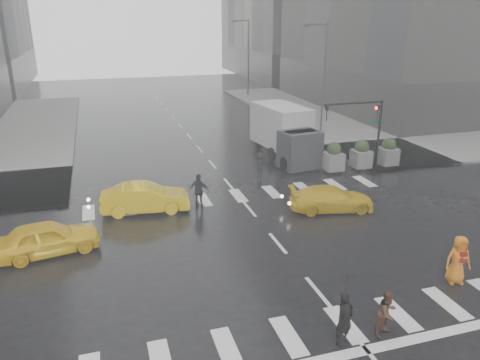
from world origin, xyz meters
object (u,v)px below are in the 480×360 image
object	(u,v)px
traffic_signal_pole	(366,121)
box_truck	(286,132)
pedestrian_brown	(387,313)
taxi_mid	(145,198)
pedestrian_orange	(458,260)
taxi_front	(47,238)

from	to	relation	value
traffic_signal_pole	box_truck	size ratio (longest dim) A/B	0.67
pedestrian_brown	taxi_mid	bearing A→B (deg)	96.03
taxi_mid	pedestrian_orange	bearing A→B (deg)	-127.95
taxi_front	pedestrian_orange	bearing A→B (deg)	-125.97
taxi_mid	box_truck	distance (m)	12.33
traffic_signal_pole	pedestrian_brown	distance (m)	17.02
pedestrian_orange	taxi_mid	distance (m)	14.59
pedestrian_brown	taxi_front	distance (m)	13.75
taxi_front	box_truck	size ratio (longest dim) A/B	0.63
pedestrian_brown	taxi_mid	world-z (taller)	pedestrian_brown
pedestrian_orange	pedestrian_brown	bearing A→B (deg)	-139.88
box_truck	pedestrian_orange	bearing A→B (deg)	-97.57
traffic_signal_pole	box_truck	distance (m)	5.59
pedestrian_orange	taxi_front	distance (m)	16.36
traffic_signal_pole	taxi_mid	xyz separation A→B (m)	(-14.17, -2.70, -2.49)
pedestrian_orange	taxi_mid	size ratio (longest dim) A/B	0.43
pedestrian_orange	taxi_front	xyz separation A→B (m)	(-14.82, 6.93, -0.24)
taxi_front	taxi_mid	world-z (taller)	taxi_mid
traffic_signal_pole	taxi_mid	distance (m)	14.64
taxi_mid	box_truck	size ratio (longest dim) A/B	0.66
pedestrian_orange	taxi_mid	world-z (taller)	pedestrian_orange
traffic_signal_pole	pedestrian_orange	size ratio (longest dim) A/B	2.37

